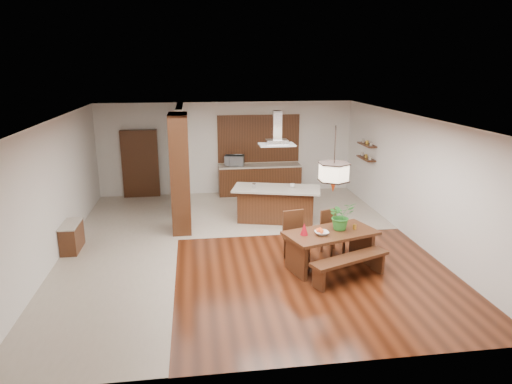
{
  "coord_description": "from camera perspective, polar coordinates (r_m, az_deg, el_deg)",
  "views": [
    {
      "loc": [
        -1.06,
        -9.76,
        4.01
      ],
      "look_at": [
        0.3,
        0.0,
        1.25
      ],
      "focal_mm": 32.0,
      "sensor_mm": 36.0,
      "label": 1
    }
  ],
  "objects": [
    {
      "name": "room_shell",
      "position": [
        10.01,
        -1.71,
        4.42
      ],
      "size": [
        9.0,
        9.04,
        2.92
      ],
      "color": "#351509",
      "rests_on": "ground"
    },
    {
      "name": "tile_hallway",
      "position": [
        10.68,
        -16.56,
        -7.06
      ],
      "size": [
        2.5,
        9.0,
        0.01
      ],
      "primitive_type": "cube",
      "color": "#B7AA98",
      "rests_on": "ground"
    },
    {
      "name": "tile_kitchen",
      "position": [
        13.1,
        2.61,
        -2.17
      ],
      "size": [
        5.5,
        4.0,
        0.01
      ],
      "primitive_type": "cube",
      "color": "#B7AA98",
      "rests_on": "ground"
    },
    {
      "name": "soffit_band",
      "position": [
        9.88,
        -1.75,
        9.1
      ],
      "size": [
        8.0,
        9.0,
        0.02
      ],
      "primitive_type": "cube",
      "color": "#421B10",
      "rests_on": "room_shell"
    },
    {
      "name": "partition_pier",
      "position": [
        11.26,
        -9.46,
        2.29
      ],
      "size": [
        0.45,
        1.0,
        2.9
      ],
      "primitive_type": "cube",
      "color": "#321A0E",
      "rests_on": "ground"
    },
    {
      "name": "partition_stub",
      "position": [
        13.31,
        -9.27,
        4.35
      ],
      "size": [
        0.18,
        2.4,
        2.9
      ],
      "primitive_type": "cube",
      "color": "silver",
      "rests_on": "ground"
    },
    {
      "name": "hallway_console",
      "position": [
        10.97,
        -22.03,
        -5.23
      ],
      "size": [
        0.37,
        0.88,
        0.63
      ],
      "primitive_type": "cube",
      "color": "#321A0E",
      "rests_on": "ground"
    },
    {
      "name": "hallway_doorway",
      "position": [
        14.56,
        -14.25,
        3.43
      ],
      "size": [
        1.1,
        0.2,
        2.1
      ],
      "primitive_type": "cube",
      "color": "#321A0E",
      "rests_on": "ground"
    },
    {
      "name": "rear_counter",
      "position": [
        14.55,
        0.45,
        1.58
      ],
      "size": [
        2.6,
        0.62,
        0.95
      ],
      "color": "#321A0E",
      "rests_on": "ground"
    },
    {
      "name": "kitchen_window",
      "position": [
        14.54,
        0.31,
        6.7
      ],
      "size": [
        2.6,
        0.08,
        1.5
      ],
      "primitive_type": "cube",
      "color": "brown",
      "rests_on": "room_shell"
    },
    {
      "name": "shelf_lower",
      "position": [
        13.56,
        13.59,
        4.11
      ],
      "size": [
        0.26,
        0.9,
        0.04
      ],
      "primitive_type": "cube",
      "color": "#321A0E",
      "rests_on": "room_shell"
    },
    {
      "name": "shelf_upper",
      "position": [
        13.49,
        13.7,
        5.77
      ],
      "size": [
        0.26,
        0.9,
        0.04
      ],
      "primitive_type": "cube",
      "color": "#321A0E",
      "rests_on": "room_shell"
    },
    {
      "name": "dining_table",
      "position": [
        9.4,
        9.3,
        -6.08
      ],
      "size": [
        2.03,
        1.43,
        0.76
      ],
      "rotation": [
        0.0,
        0.0,
        0.3
      ],
      "color": "#321A0E",
      "rests_on": "ground"
    },
    {
      "name": "dining_bench",
      "position": [
        9.04,
        11.61,
        -9.35
      ],
      "size": [
        1.7,
        0.98,
        0.48
      ],
      "primitive_type": null,
      "rotation": [
        0.0,
        0.0,
        0.39
      ],
      "color": "#321A0E",
      "rests_on": "ground"
    },
    {
      "name": "dining_chair_left",
      "position": [
        9.62,
        5.13,
        -5.63
      ],
      "size": [
        0.55,
        0.55,
        1.06
      ],
      "primitive_type": null,
      "rotation": [
        0.0,
        0.0,
        0.2
      ],
      "color": "#321A0E",
      "rests_on": "ground"
    },
    {
      "name": "dining_chair_right",
      "position": [
        10.11,
        9.63,
        -5.03
      ],
      "size": [
        0.55,
        0.55,
        0.96
      ],
      "primitive_type": null,
      "rotation": [
        0.0,
        0.0,
        0.37
      ],
      "color": "#321A0E",
      "rests_on": "ground"
    },
    {
      "name": "pendant_lantern",
      "position": [
        8.93,
        9.77,
        4.02
      ],
      "size": [
        0.64,
        0.64,
        1.31
      ],
      "primitive_type": null,
      "color": "beige",
      "rests_on": "room_shell"
    },
    {
      "name": "foliage_plant",
      "position": [
        9.41,
        10.57,
        -2.93
      ],
      "size": [
        0.62,
        0.57,
        0.58
      ],
      "primitive_type": "imported",
      "rotation": [
        0.0,
        0.0,
        0.25
      ],
      "color": "#2A7B29",
      "rests_on": "dining_table"
    },
    {
      "name": "fruit_bowl",
      "position": [
        9.14,
        8.22,
        -5.1
      ],
      "size": [
        0.29,
        0.29,
        0.07
      ],
      "primitive_type": "imported",
      "rotation": [
        0.0,
        0.0,
        0.05
      ],
      "color": "beige",
      "rests_on": "dining_table"
    },
    {
      "name": "napkin_cone",
      "position": [
        9.05,
        6.05,
        -4.61
      ],
      "size": [
        0.16,
        0.16,
        0.25
      ],
      "primitive_type": "cone",
      "rotation": [
        0.0,
        0.0,
        0.02
      ],
      "color": "#9E0B17",
      "rests_on": "dining_table"
    },
    {
      "name": "gold_ornament",
      "position": [
        9.54,
        12.23,
        -4.28
      ],
      "size": [
        0.09,
        0.09,
        0.1
      ],
      "primitive_type": "cylinder",
      "rotation": [
        0.0,
        0.0,
        0.21
      ],
      "color": "gold",
      "rests_on": "dining_table"
    },
    {
      "name": "kitchen_island",
      "position": [
        12.0,
        2.52,
        -1.51
      ],
      "size": [
        2.42,
        1.53,
        0.93
      ],
      "rotation": [
        0.0,
        0.0,
        -0.26
      ],
      "color": "#321A0E",
      "rests_on": "ground"
    },
    {
      "name": "range_hood",
      "position": [
        11.57,
        2.64,
        7.96
      ],
      "size": [
        0.9,
        0.55,
        0.87
      ],
      "primitive_type": null,
      "color": "silver",
      "rests_on": "room_shell"
    },
    {
      "name": "island_cup",
      "position": [
        11.87,
        4.57,
        0.8
      ],
      "size": [
        0.17,
        0.17,
        0.1
      ],
      "primitive_type": "imported",
      "rotation": [
        0.0,
        0.0,
        -0.43
      ],
      "color": "silver",
      "rests_on": "kitchen_island"
    },
    {
      "name": "microwave",
      "position": [
        14.33,
        -2.71,
        3.97
      ],
      "size": [
        0.66,
        0.51,
        0.33
      ],
      "primitive_type": "imported",
      "rotation": [
        0.0,
        0.0,
        -0.2
      ],
      "color": "silver",
      "rests_on": "rear_counter"
    }
  ]
}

